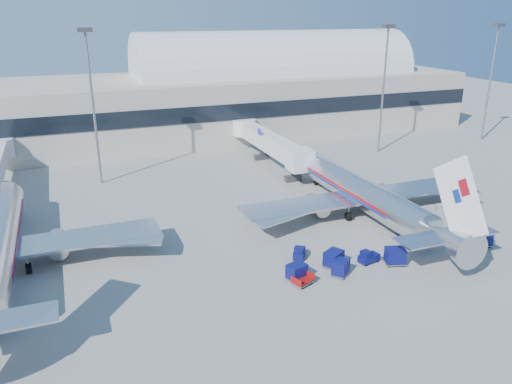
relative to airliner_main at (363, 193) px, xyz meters
name	(u,v)px	position (x,y,z in m)	size (l,w,h in m)	color
ground	(308,241)	(-10.00, -4.51, -2.93)	(260.00, 260.00, 0.00)	gray
terminal	(119,104)	(-23.60, 51.46, 4.60)	(170.00, 28.15, 21.00)	#B2AA9E
airliner_main	(363,193)	(0.00, 0.00, 0.00)	(32.00, 37.26, 12.07)	silver
jetbridge_near	(266,141)	(-2.40, 26.30, 1.00)	(4.40, 27.50, 6.25)	silver
mast_west	(91,85)	(-30.00, 25.49, 11.87)	(2.00, 1.20, 22.60)	slate
mast_east	(385,71)	(20.00, 25.49, 11.87)	(2.00, 1.20, 22.60)	slate
mast_far_east	(493,66)	(45.00, 25.49, 11.87)	(2.00, 1.20, 22.60)	slate
barrier_near	(425,210)	(8.00, -2.51, -2.48)	(3.00, 0.55, 0.90)	#9E9E96
barrier_mid	(445,206)	(11.30, -2.51, -2.48)	(3.00, 0.55, 0.90)	#9E9E96
barrier_far	(465,203)	(14.60, -2.51, -2.48)	(3.00, 0.55, 0.90)	#9E9E96
tug_lead	(368,257)	(-6.62, -11.48, -2.27)	(2.40, 1.54, 1.45)	#0A0D4E
tug_right	(407,232)	(1.01, -7.93, -2.21)	(2.64, 1.76, 1.58)	#0A0D4E
tug_left	(299,252)	(-12.82, -7.86, -2.28)	(2.14, 2.42, 1.43)	#0A0D4E
cart_train_a	(334,258)	(-10.44, -10.93, -1.99)	(2.49, 2.31, 1.76)	#0A0D4E
cart_train_b	(341,267)	(-10.66, -12.73, -2.07)	(2.29, 2.21, 1.60)	#0A0D4E
cart_train_c	(297,272)	(-15.09, -11.95, -2.04)	(2.22, 1.93, 1.66)	#0A0D4E
cart_solo_near	(395,256)	(-4.27, -12.81, -1.97)	(2.42, 2.10, 1.80)	#0A0D4E
cart_solo_far	(482,238)	(7.36, -12.72, -1.98)	(2.36, 2.03, 1.77)	#0A0D4E
cart_open_red	(303,281)	(-14.96, -13.01, -2.55)	(2.35, 2.03, 0.53)	slate
ramp_worker	(471,249)	(4.15, -14.45, -1.96)	(0.71, 0.46, 1.94)	#ECFF1A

